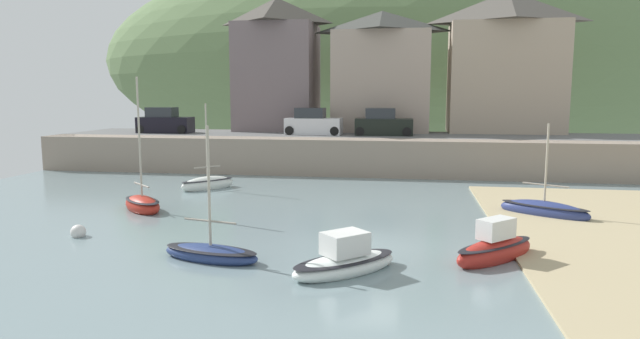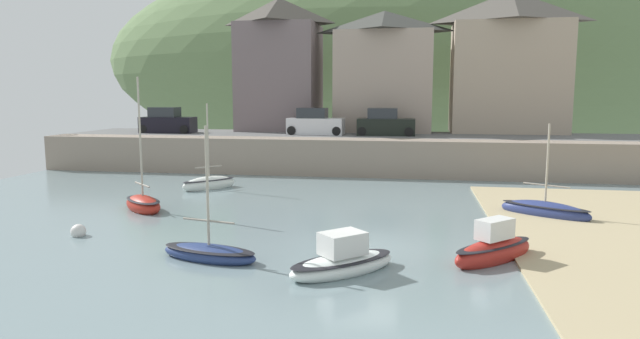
# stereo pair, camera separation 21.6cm
# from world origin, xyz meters

# --- Properties ---
(quay_seawall) EXTENTS (48.00, 9.40, 2.40)m
(quay_seawall) POSITION_xyz_m (0.00, 17.50, 1.36)
(quay_seawall) COLOR gray
(quay_seawall) RESTS_ON ground
(hillside_backdrop) EXTENTS (80.00, 44.00, 27.76)m
(hillside_backdrop) POSITION_xyz_m (0.32, 55.20, 9.72)
(hillside_backdrop) COLOR #627D4E
(hillside_backdrop) RESTS_ON ground
(waterfront_building_left) EXTENTS (6.54, 5.87, 10.62)m
(waterfront_building_left) POSITION_xyz_m (-9.17, 25.20, 7.80)
(waterfront_building_left) COLOR slate
(waterfront_building_left) RESTS_ON ground
(waterfront_building_centre) EXTENTS (7.74, 5.67, 9.38)m
(waterfront_building_centre) POSITION_xyz_m (-0.71, 25.20, 7.16)
(waterfront_building_centre) COLOR tan
(waterfront_building_centre) RESTS_ON ground
(waterfront_building_right) EXTENTS (8.69, 4.96, 10.61)m
(waterfront_building_right) POSITION_xyz_m (8.73, 25.20, 7.80)
(waterfront_building_right) COLOR tan
(waterfront_building_right) RESTS_ON ground
(sailboat_blue_trim) EXTENTS (3.18, 3.16, 1.61)m
(sailboat_blue_trim) POSITION_xyz_m (4.33, -1.16, 0.39)
(sailboat_blue_trim) COLOR #A8251E
(sailboat_blue_trim) RESTS_ON ground
(sailboat_tall_mast) EXTENTS (2.83, 3.05, 5.04)m
(sailboat_tall_mast) POSITION_xyz_m (-9.68, 10.24, 0.31)
(sailboat_tall_mast) COLOR white
(sailboat_tall_mast) RESTS_ON ground
(sailboat_far_left) EXTENTS (2.94, 2.85, 6.32)m
(sailboat_far_left) POSITION_xyz_m (-10.57, 4.22, 0.31)
(sailboat_far_left) COLOR #A9261A
(sailboat_far_left) RESTS_ON ground
(dinghy_open_wooden) EXTENTS (3.83, 2.98, 4.30)m
(dinghy_open_wooden) POSITION_xyz_m (7.43, 5.82, 0.30)
(dinghy_open_wooden) COLOR navy
(dinghy_open_wooden) RESTS_ON ground
(fishing_boat_green) EXTENTS (3.57, 3.48, 1.41)m
(fishing_boat_green) POSITION_xyz_m (-0.32, -3.11, 0.34)
(fishing_boat_green) COLOR white
(fishing_boat_green) RESTS_ON ground
(sailboat_nearest_shore) EXTENTS (3.60, 1.90, 4.49)m
(sailboat_nearest_shore) POSITION_xyz_m (-4.77, -2.52, 0.23)
(sailboat_nearest_shore) COLOR navy
(sailboat_nearest_shore) RESTS_ON ground
(parked_car_near_slipway) EXTENTS (4.15, 1.82, 1.95)m
(parked_car_near_slipway) POSITION_xyz_m (-16.99, 20.70, 3.20)
(parked_car_near_slipway) COLOR black
(parked_car_near_slipway) RESTS_ON ground
(parked_car_by_wall) EXTENTS (4.14, 1.82, 1.95)m
(parked_car_by_wall) POSITION_xyz_m (-5.44, 20.70, 3.20)
(parked_car_by_wall) COLOR silver
(parked_car_by_wall) RESTS_ON ground
(parked_car_end_of_row) EXTENTS (4.14, 1.82, 1.95)m
(parked_car_end_of_row) POSITION_xyz_m (-0.31, 20.70, 3.20)
(parked_car_end_of_row) COLOR black
(parked_car_end_of_row) RESTS_ON ground
(mooring_buoy) EXTENTS (0.57, 0.57, 0.57)m
(mooring_buoy) POSITION_xyz_m (-10.75, -0.53, 0.17)
(mooring_buoy) COLOR silver
(mooring_buoy) RESTS_ON ground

